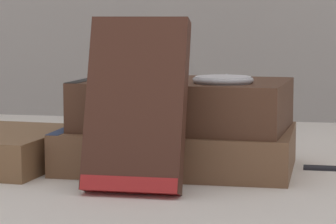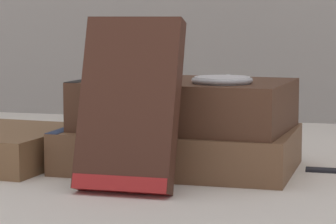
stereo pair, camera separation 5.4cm
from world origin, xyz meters
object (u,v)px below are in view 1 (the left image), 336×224
(book_leaning_front, at_px, (136,111))
(book_flat_bottom, at_px, (173,148))
(pocket_watch, at_px, (223,80))
(reading_glasses, at_px, (162,144))
(book_flat_top, at_px, (179,104))

(book_leaning_front, bearing_deg, book_flat_bottom, 83.73)
(pocket_watch, distance_m, reading_glasses, 0.19)
(pocket_watch, xyz_separation_m, reading_glasses, (-0.09, 0.15, -0.08))
(book_leaning_front, relative_size, reading_glasses, 1.30)
(book_flat_bottom, height_order, pocket_watch, pocket_watch)
(book_flat_top, height_order, book_leaning_front, book_leaning_front)
(pocket_watch, height_order, reading_glasses, pocket_watch)
(book_leaning_front, height_order, pocket_watch, book_leaning_front)
(book_leaning_front, bearing_deg, book_flat_top, 81.19)
(book_flat_bottom, relative_size, book_flat_top, 1.08)
(book_flat_bottom, height_order, book_leaning_front, book_leaning_front)
(book_flat_top, xyz_separation_m, reading_glasses, (-0.04, 0.13, -0.06))
(book_leaning_front, relative_size, pocket_watch, 2.47)
(book_flat_bottom, height_order, book_flat_top, book_flat_top)
(pocket_watch, bearing_deg, book_flat_bottom, 156.78)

